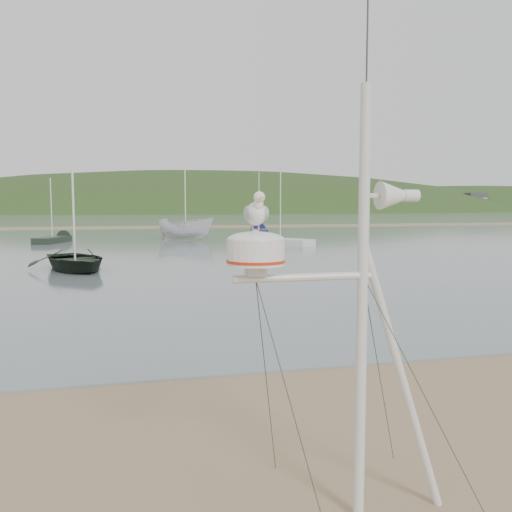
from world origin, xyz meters
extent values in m
plane|color=#82694B|center=(0.00, 0.00, 0.00)|extent=(560.00, 560.00, 0.00)
cube|color=slate|center=(0.00, 132.00, 0.02)|extent=(560.00, 256.00, 0.04)
cube|color=#82694B|center=(0.00, 70.00, 0.07)|extent=(560.00, 7.00, 0.07)
ellipsoid|color=#203616|center=(40.00, 235.00, -22.00)|extent=(400.00, 180.00, 80.00)
ellipsoid|color=#203616|center=(180.00, 235.00, -15.40)|extent=(300.00, 135.00, 56.00)
cube|color=beige|center=(-36.00, 196.00, 4.00)|extent=(8.40, 6.30, 8.00)
cube|color=beige|center=(-10.00, 196.00, 4.00)|extent=(8.40, 6.30, 8.00)
cube|color=beige|center=(16.00, 196.00, 4.00)|extent=(8.40, 6.30, 8.00)
cube|color=beige|center=(42.00, 196.00, 4.00)|extent=(8.40, 6.30, 8.00)
cube|color=beige|center=(68.00, 196.00, 4.00)|extent=(8.40, 6.30, 8.00)
cube|color=beige|center=(94.00, 196.00, 4.00)|extent=(8.40, 6.30, 8.00)
cube|color=beige|center=(120.00, 196.00, 4.00)|extent=(8.40, 6.30, 8.00)
cube|color=beige|center=(146.00, 196.00, 4.00)|extent=(8.40, 6.30, 8.00)
cylinder|color=silver|center=(2.94, -0.80, 2.18)|extent=(0.11, 0.11, 4.36)
cylinder|color=silver|center=(3.40, -0.80, 1.42)|extent=(1.01, 0.09, 2.86)
cylinder|color=silver|center=(2.34, -0.80, 2.51)|extent=(1.42, 0.08, 0.08)
cylinder|color=#2D382D|center=(2.94, -0.80, 4.79)|extent=(0.02, 0.02, 0.98)
cube|color=silver|center=(1.85, -0.80, 2.59)|extent=(0.17, 0.17, 0.10)
cylinder|color=silver|center=(1.85, -0.80, 2.76)|extent=(0.54, 0.54, 0.24)
cylinder|color=red|center=(1.85, -0.80, 2.67)|extent=(0.56, 0.56, 0.03)
ellipsoid|color=silver|center=(1.85, -0.80, 2.88)|extent=(0.54, 0.54, 0.15)
cone|color=silver|center=(3.24, -0.80, 3.29)|extent=(0.28, 0.28, 0.28)
cylinder|color=silver|center=(3.44, -0.80, 3.29)|extent=(0.15, 0.12, 0.12)
cube|color=silver|center=(3.05, -0.80, 3.29)|extent=(0.22, 0.04, 0.04)
cylinder|color=tan|center=(1.82, -0.80, 2.99)|extent=(0.01, 0.01, 0.08)
cylinder|color=tan|center=(1.88, -0.80, 2.99)|extent=(0.01, 0.01, 0.08)
ellipsoid|color=white|center=(1.85, -0.80, 3.12)|extent=(0.19, 0.29, 0.22)
ellipsoid|color=#A7AAAF|center=(1.77, -0.81, 3.12)|extent=(0.06, 0.24, 0.14)
ellipsoid|color=#A7AAAF|center=(1.93, -0.81, 3.12)|extent=(0.06, 0.24, 0.14)
cone|color=white|center=(1.85, -0.64, 3.09)|extent=(0.10, 0.09, 0.10)
ellipsoid|color=white|center=(1.85, -0.91, 3.21)|extent=(0.09, 0.09, 0.13)
sphere|color=white|center=(1.85, -0.93, 3.27)|extent=(0.10, 0.10, 0.10)
cone|color=gold|center=(1.85, -0.99, 3.26)|extent=(0.02, 0.05, 0.02)
imported|color=black|center=(-1.59, 21.30, 2.56)|extent=(3.73, 2.27, 5.03)
imported|color=silver|center=(6.12, 42.75, 2.68)|extent=(2.73, 2.71, 5.28)
cube|color=silver|center=(12.58, 34.76, 0.29)|extent=(4.66, 5.39, 0.50)
cone|color=silver|center=(10.48, 37.54, 0.29)|extent=(2.53, 2.57, 1.74)
cylinder|color=silver|center=(12.58, 34.76, 3.53)|extent=(0.08, 0.08, 5.98)
cube|color=black|center=(-4.98, 41.42, 0.29)|extent=(2.79, 4.60, 0.50)
cone|color=black|center=(-4.04, 44.06, 0.29)|extent=(1.84, 1.92, 1.40)
cylinder|color=silver|center=(-4.98, 41.42, 2.95)|extent=(0.08, 0.08, 4.82)
cube|color=#151D49|center=(15.00, 51.13, 0.29)|extent=(2.92, 5.77, 0.50)
cone|color=#151D49|center=(15.76, 54.58, 0.29)|extent=(2.14, 2.27, 1.77)
cylinder|color=silver|center=(15.00, 51.13, 3.57)|extent=(0.08, 0.08, 6.07)
camera|label=1|loc=(0.64, -5.69, 3.20)|focal=38.00mm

